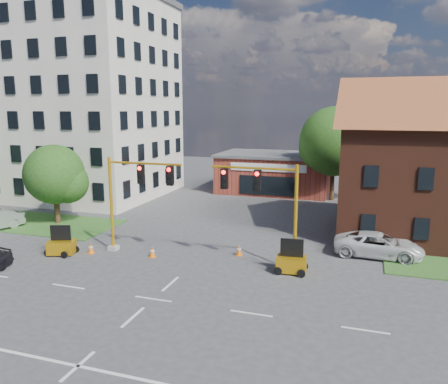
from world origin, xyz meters
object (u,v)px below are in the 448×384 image
at_px(signal_mast_east, 267,203).
at_px(pickup_white, 378,245).
at_px(trailer_west, 62,246).
at_px(signal_mast_west, 133,194).
at_px(trailer_east, 291,263).

xyz_separation_m(signal_mast_east, pickup_white, (6.33, 4.12, -3.16)).
bearing_deg(signal_mast_east, pickup_white, 33.05).
bearing_deg(trailer_west, pickup_white, -1.91).
relative_size(signal_mast_west, trailer_east, 3.24).
bearing_deg(pickup_white, trailer_west, 109.47).
bearing_deg(trailer_east, signal_mast_east, 163.01).
height_order(signal_mast_west, signal_mast_east, same).
bearing_deg(signal_mast_west, trailer_west, -157.61).
distance_m(signal_mast_east, trailer_west, 13.58).
relative_size(signal_mast_west, signal_mast_east, 1.00).
distance_m(signal_mast_east, trailer_east, 3.68).
height_order(signal_mast_east, trailer_east, signal_mast_east).
relative_size(signal_mast_east, trailer_west, 3.27).
bearing_deg(trailer_west, trailer_east, -13.24).
distance_m(signal_mast_west, trailer_west, 5.75).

